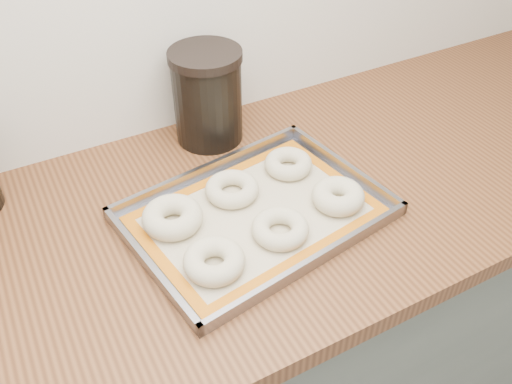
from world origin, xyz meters
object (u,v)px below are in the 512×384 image
baking_tray (256,214)px  canister_right (208,96)px  bagel_front_mid (280,229)px  bagel_back_right (288,164)px  bagel_front_left (214,261)px  bagel_back_mid (232,189)px  bagel_front_right (338,196)px  bagel_back_left (172,217)px

baking_tray → canister_right: 0.30m
baking_tray → canister_right: canister_right is taller
bagel_front_mid → bagel_back_right: size_ratio=1.06×
bagel_front_left → bagel_back_mid: bagel_front_left is taller
baking_tray → bagel_front_left: (-0.12, -0.08, 0.02)m
bagel_back_mid → bagel_back_right: same height
bagel_front_right → bagel_back_right: size_ratio=1.03×
baking_tray → bagel_back_left: 0.15m
bagel_front_mid → canister_right: 0.36m
baking_tray → bagel_front_mid: size_ratio=4.93×
bagel_front_left → bagel_front_right: size_ratio=1.04×
bagel_front_right → bagel_back_left: size_ratio=0.90×
baking_tray → bagel_front_right: bearing=-17.2°
baking_tray → bagel_front_mid: 0.07m
bagel_front_mid → bagel_front_right: size_ratio=1.02×
bagel_front_mid → bagel_back_left: bearing=144.0°
bagel_front_right → bagel_back_mid: bagel_front_right is taller
baking_tray → bagel_front_left: 0.15m
bagel_back_mid → canister_right: canister_right is taller
bagel_front_left → bagel_back_right: bagel_front_left is taller
bagel_front_right → baking_tray: bearing=162.8°
bagel_front_mid → bagel_back_right: same height
baking_tray → bagel_back_mid: bearing=101.6°
bagel_back_left → bagel_front_right: bearing=-17.5°
bagel_front_mid → bagel_back_right: 0.19m
bagel_front_left → bagel_front_mid: bagel_front_left is taller
bagel_front_left → bagel_back_left: 0.13m
bagel_back_left → canister_right: bearing=52.4°
bagel_back_mid → canister_right: 0.23m
baking_tray → bagel_back_right: bearing=35.8°
baking_tray → bagel_front_right: bagel_front_right is taller
bagel_front_mid → bagel_back_left: (-0.16, 0.12, 0.00)m
baking_tray → bagel_front_mid: bagel_front_mid is taller
baking_tray → bagel_back_mid: size_ratio=4.86×
bagel_front_left → canister_right: 0.41m
canister_right → bagel_front_left: bearing=-113.5°
bagel_back_mid → bagel_back_left: bearing=-169.9°
bagel_front_right → canister_right: bearing=109.6°
bagel_front_left → canister_right: size_ratio=0.51×
baking_tray → bagel_back_left: (-0.15, 0.05, 0.02)m
bagel_back_right → bagel_back_left: bearing=-171.3°
bagel_back_mid → bagel_back_right: 0.14m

